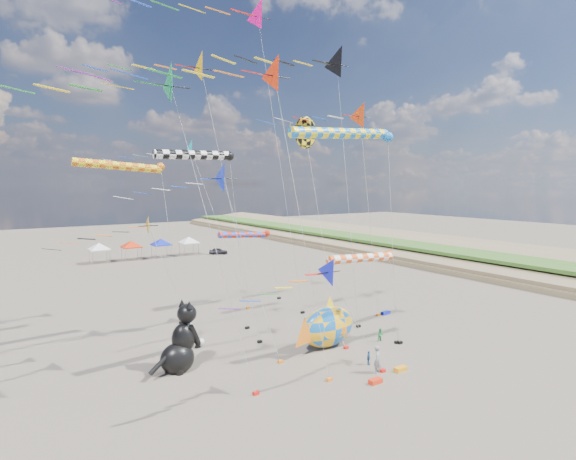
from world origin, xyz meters
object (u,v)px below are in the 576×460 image
Objects in this scene: cat_inflatable at (181,336)px; child_blue at (369,358)px; parked_car at (218,251)px; fish_inflatable at (327,327)px; person_adult at (377,359)px; child_green at (381,335)px.

cat_inflatable reaches higher than child_blue.
fish_inflatable is at bearing -167.06° from parked_car.
fish_inflatable reaches higher than parked_car.
child_green is at bearing 8.61° from person_adult.
person_adult is 1.43m from child_blue.
fish_inflatable is at bearing 62.53° from child_blue.
fish_inflatable is 5.94× the size of child_green.
person_adult is 6.19m from child_green.
cat_inflatable is 13.39m from person_adult.
fish_inflatable reaches higher than person_adult.
child_green is at bearing -30.74° from cat_inflatable.
parked_car is at bearing 93.30° from child_green.
person_adult is 0.56× the size of parked_car.
child_green is at bearing -16.43° from fish_inflatable.
child_green is at bearing -161.68° from parked_car.
cat_inflatable reaches higher than fish_inflatable.
child_green is 0.33× the size of parked_car.
person_adult is 54.41m from parked_car.
child_blue is at bearing 37.46° from person_adult.
child_green is 1.09× the size of child_blue.
person_adult reaches higher than child_blue.
person_adult is 1.87× the size of child_blue.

